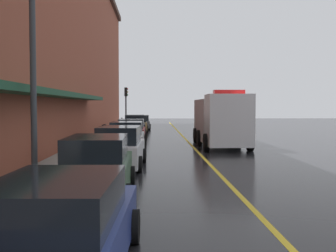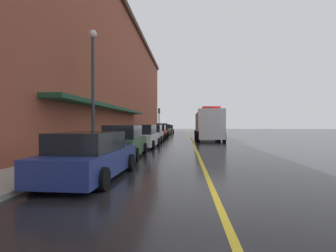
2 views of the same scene
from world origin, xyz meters
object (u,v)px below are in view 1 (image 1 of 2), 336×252
at_px(parked_car_3, 127,138).
at_px(traffic_light_near, 126,100).
at_px(parked_car_7, 141,122).
at_px(parked_car_4, 131,131).
at_px(parking_meter_1, 126,120).
at_px(parking_meter_2, 105,131).
at_px(parked_car_0, 60,230).
at_px(parked_car_1, 98,168).
at_px(street_lamp_left, 33,42).
at_px(parked_car_5, 135,126).
at_px(parking_meter_3, 103,132).
at_px(parked_car_2, 120,148).
at_px(parking_meter_0, 122,122).
at_px(parked_car_6, 138,124).
at_px(box_truck, 220,120).

distance_m(parked_car_3, traffic_light_near, 20.07).
distance_m(parked_car_7, traffic_light_near, 4.15).
relative_size(parked_car_4, parking_meter_1, 3.23).
relative_size(parked_car_4, parking_meter_2, 3.23).
height_order(parked_car_0, parked_car_1, parked_car_1).
distance_m(parked_car_0, street_lamp_left, 7.46).
relative_size(parked_car_5, parking_meter_1, 3.35).
bearing_deg(parking_meter_1, parked_car_7, 48.22).
distance_m(parked_car_4, parking_meter_3, 5.69).
xyz_separation_m(parked_car_2, parked_car_5, (-0.17, 17.67, 0.04)).
xyz_separation_m(parked_car_4, parked_car_7, (0.17, 16.80, -0.03)).
bearing_deg(parked_car_1, parked_car_2, -2.56).
bearing_deg(parking_meter_3, parking_meter_2, 90.00).
xyz_separation_m(parking_meter_0, parking_meter_3, (0.00, -14.23, 0.00)).
bearing_deg(parked_car_0, traffic_light_near, 4.32).
bearing_deg(street_lamp_left, parked_car_4, 83.63).
bearing_deg(parked_car_1, parking_meter_3, 5.24).
bearing_deg(parked_car_6, parked_car_2, 178.27).
height_order(parked_car_4, parking_meter_3, parked_car_4).
bearing_deg(parking_meter_2, parked_car_3, -45.16).
xyz_separation_m(parked_car_4, parking_meter_0, (-1.33, 8.70, 0.29)).
xyz_separation_m(parked_car_2, parked_car_6, (-0.11, 23.45, -0.02)).
bearing_deg(parked_car_4, parking_meter_3, 166.48).
height_order(parked_car_4, parking_meter_1, parked_car_4).
bearing_deg(parked_car_5, parked_car_3, 178.15).
bearing_deg(street_lamp_left, parked_car_2, 68.02).
relative_size(parked_car_3, parked_car_5, 1.04).
relative_size(parked_car_1, parking_meter_1, 3.66).
distance_m(parked_car_2, parking_meter_1, 27.28).
distance_m(parked_car_6, box_truck, 15.55).
relative_size(parked_car_1, parked_car_5, 1.09).
bearing_deg(parked_car_5, parked_car_4, 177.90).
xyz_separation_m(parked_car_0, parking_meter_2, (-1.50, 18.67, 0.33)).
bearing_deg(parked_car_7, traffic_light_near, 152.58).
distance_m(parking_meter_0, parking_meter_3, 14.23).
xyz_separation_m(parked_car_2, parked_car_4, (-0.15, 12.11, -0.03)).
height_order(parked_car_1, parked_car_4, parked_car_1).
xyz_separation_m(parked_car_7, box_truck, (5.62, -19.88, 0.91)).
height_order(parked_car_0, traffic_light_near, traffic_light_near).
height_order(parked_car_1, parking_meter_0, parked_car_1).
height_order(parked_car_3, box_truck, box_truck).
bearing_deg(parking_meter_0, parked_car_5, -67.43).
height_order(box_truck, parking_meter_1, box_truck).
distance_m(parked_car_1, box_truck, 15.83).
bearing_deg(parked_car_5, parked_car_2, 178.26).
bearing_deg(parking_meter_0, street_lamp_left, -91.32).
height_order(parked_car_2, parking_meter_0, parked_car_2).
height_order(parked_car_4, parked_car_6, parked_car_6).
height_order(parked_car_3, parking_meter_0, parked_car_3).
xyz_separation_m(parked_car_6, parking_meter_3, (-1.37, -16.87, 0.28)).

